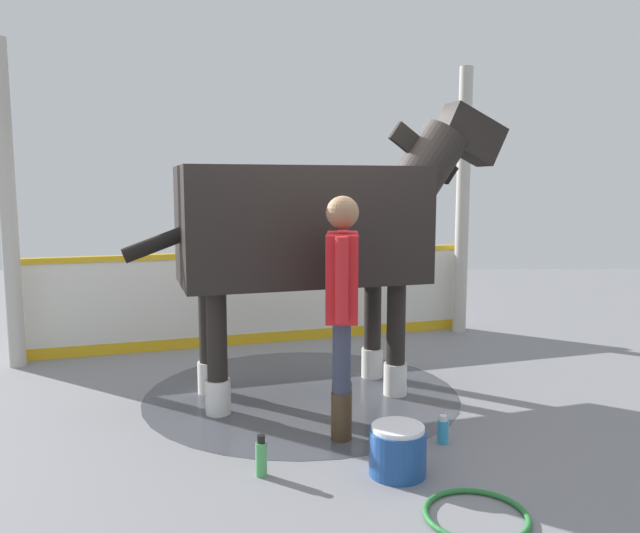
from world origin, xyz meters
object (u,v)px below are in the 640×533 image
Objects in this scene: wash_bucket at (398,450)px; bottle_shampoo at (443,430)px; horse at (314,227)px; bottle_spray at (261,457)px; hose_coil at (476,515)px; handler at (342,298)px.

bottle_shampoo is (0.39, 0.47, -0.06)m from wash_bucket.
horse is 2.09m from wash_bucket.
bottle_spray is 0.45× the size of hose_coil.
wash_bucket is at bearing -129.41° from bottle_shampoo.
horse reaches higher than bottle_shampoo.
handler is at bearing 119.19° from hose_coil.
handler is at bearing 164.73° from bottle_shampoo.
horse is at bearing 112.22° from hose_coil.
horse reaches higher than wash_bucket.
horse is 1.03m from handler.
wash_bucket is (0.31, -0.66, -0.85)m from handler.
handler is at bearing -94.33° from horse.
wash_bucket is 0.66m from hose_coil.
horse is 12.39× the size of bottle_spray.
bottle_shampoo is at bearing 88.12° from hose_coil.
hose_coil is at bearing 123.10° from handler.
wash_bucket is 0.62× the size of hose_coil.
horse is at bearing 107.81° from wash_bucket.
bottle_shampoo is at bearing -67.07° from horse.
horse is 1.96m from bottle_shampoo.
bottle_spray is at bearing 55.23° from handler.
wash_bucket is at bearing 119.22° from handler.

